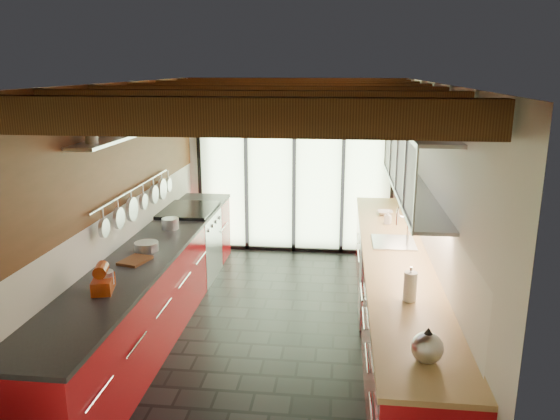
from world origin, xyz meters
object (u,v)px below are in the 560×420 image
(stand_mixer, at_px, (103,280))
(soap_bottle, at_px, (388,217))
(paper_towel, at_px, (410,287))
(bowl, at_px, (385,213))
(kettle, at_px, (427,346))

(stand_mixer, bearing_deg, soap_bottle, 42.55)
(paper_towel, bearing_deg, bowl, 90.00)
(stand_mixer, height_order, kettle, stand_mixer)
(stand_mixer, xyz_separation_m, kettle, (2.54, -0.86, 0.01))
(kettle, xyz_separation_m, soap_bottle, (0.00, 3.19, -0.03))
(stand_mixer, xyz_separation_m, soap_bottle, (2.54, 2.33, -0.02))
(stand_mixer, height_order, paper_towel, paper_towel)
(stand_mixer, bearing_deg, paper_towel, 1.81)
(stand_mixer, relative_size, kettle, 1.08)
(soap_bottle, bearing_deg, kettle, -90.00)
(stand_mixer, height_order, soap_bottle, stand_mixer)
(kettle, bearing_deg, stand_mixer, 161.32)
(kettle, height_order, bowl, kettle)
(stand_mixer, relative_size, soap_bottle, 1.87)
(kettle, bearing_deg, soap_bottle, 90.00)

